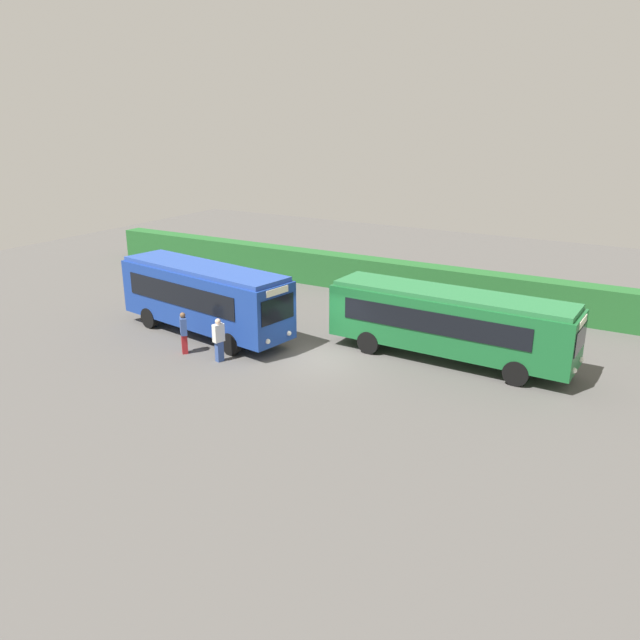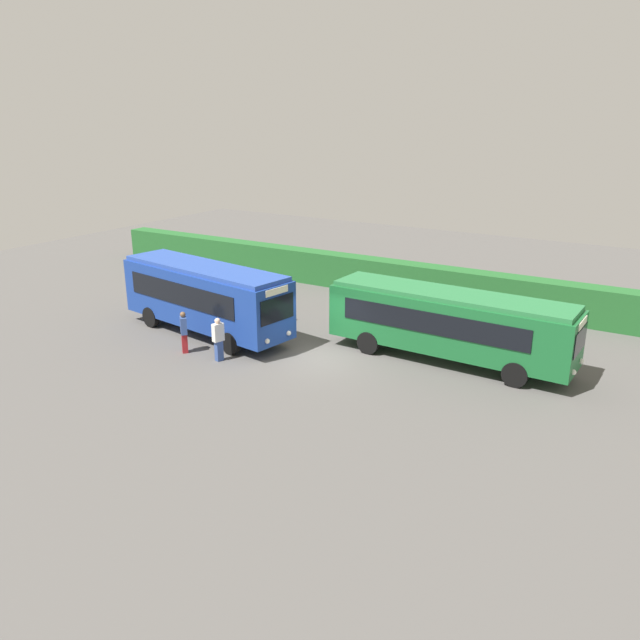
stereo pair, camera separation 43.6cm
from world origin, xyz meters
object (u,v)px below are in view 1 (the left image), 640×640
(person_left, at_px, (240,303))
(person_right, at_px, (275,304))
(bus_blue, at_px, (204,296))
(person_center, at_px, (184,332))
(bus_green, at_px, (449,321))
(person_far, at_px, (219,339))

(person_left, distance_m, person_right, 1.85)
(bus_blue, relative_size, person_left, 5.46)
(person_center, distance_m, person_right, 5.39)
(bus_green, bearing_deg, bus_blue, -164.68)
(person_right, bearing_deg, person_far, 69.73)
(person_left, xyz_separation_m, person_right, (1.81, 0.40, 0.11))
(person_center, height_order, person_far, person_far)
(person_right, distance_m, person_far, 5.28)
(bus_blue, relative_size, bus_green, 0.91)
(person_center, relative_size, person_far, 0.99)
(person_center, bearing_deg, bus_green, -21.12)
(person_left, bearing_deg, bus_green, -79.81)
(bus_blue, bearing_deg, person_far, -32.24)
(person_right, bearing_deg, person_center, 49.49)
(bus_green, relative_size, person_right, 5.43)
(person_left, xyz_separation_m, person_center, (0.69, -4.88, 0.06))
(bus_green, relative_size, person_center, 5.63)
(person_right, bearing_deg, bus_blue, 27.83)
(bus_blue, xyz_separation_m, person_far, (2.69, -2.33, -0.90))
(bus_blue, relative_size, person_far, 5.08)
(bus_blue, bearing_deg, bus_green, 22.23)
(bus_blue, distance_m, bus_green, 11.19)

